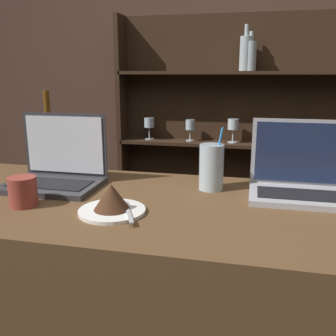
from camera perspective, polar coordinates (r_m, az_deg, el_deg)
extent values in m
cube|color=#4C3328|center=(2.49, 8.39, 12.84)|extent=(7.00, 0.06, 2.70)
cube|color=#332114|center=(2.57, -6.73, 2.35)|extent=(0.03, 0.18, 1.76)
cube|color=#332114|center=(2.51, 9.81, 1.95)|extent=(1.48, 0.02, 1.76)
cube|color=#332114|center=(2.53, 9.37, -6.27)|extent=(1.44, 0.18, 0.02)
cube|color=#332114|center=(2.41, 9.79, 3.59)|extent=(1.44, 0.18, 0.02)
cube|color=#332114|center=(2.37, 10.25, 14.11)|extent=(1.44, 0.18, 0.02)
cylinder|color=silver|center=(2.49, -2.85, 4.44)|extent=(0.06, 0.06, 0.01)
cylinder|color=silver|center=(2.49, -2.86, 5.36)|extent=(0.01, 0.01, 0.07)
cylinder|color=silver|center=(2.48, -2.88, 6.94)|extent=(0.06, 0.06, 0.06)
cylinder|color=silver|center=(2.43, 3.36, 4.20)|extent=(0.05, 0.05, 0.01)
cylinder|color=silver|center=(2.43, 3.38, 5.05)|extent=(0.01, 0.01, 0.07)
cylinder|color=silver|center=(2.42, 3.40, 6.60)|extent=(0.06, 0.06, 0.06)
cylinder|color=silver|center=(2.41, 9.80, 3.89)|extent=(0.06, 0.06, 0.01)
cylinder|color=silver|center=(2.40, 9.84, 4.88)|extent=(0.01, 0.01, 0.08)
cylinder|color=silver|center=(2.39, 9.92, 6.59)|extent=(0.07, 0.07, 0.07)
cylinder|color=silver|center=(2.41, 16.30, 3.53)|extent=(0.06, 0.06, 0.01)
cylinder|color=silver|center=(2.40, 16.36, 4.37)|extent=(0.01, 0.01, 0.07)
cylinder|color=silver|center=(2.39, 16.46, 5.73)|extent=(0.07, 0.07, 0.05)
cylinder|color=silver|center=(2.44, 22.71, 3.13)|extent=(0.06, 0.06, 0.01)
cylinder|color=silver|center=(2.43, 22.79, 3.91)|extent=(0.01, 0.01, 0.06)
cylinder|color=silver|center=(2.43, 22.93, 5.41)|extent=(0.06, 0.06, 0.07)
cylinder|color=#B2C1C6|center=(2.37, 12.45, 16.29)|extent=(0.07, 0.07, 0.17)
cylinder|color=#B2C1C6|center=(2.37, 12.61, 19.01)|extent=(0.02, 0.02, 0.06)
cylinder|color=#B2C1C6|center=(2.37, 11.74, 16.68)|extent=(0.07, 0.07, 0.20)
cylinder|color=#B2C1C6|center=(2.38, 11.91, 19.86)|extent=(0.02, 0.02, 0.07)
cube|color=#333338|center=(1.33, -17.26, -2.56)|extent=(0.32, 0.22, 0.02)
cube|color=black|center=(1.32, -17.53, -2.25)|extent=(0.27, 0.12, 0.00)
cube|color=#333338|center=(1.40, -15.42, 3.48)|extent=(0.32, 0.00, 0.22)
cube|color=white|center=(1.39, -15.47, 3.46)|extent=(0.29, 0.01, 0.20)
cube|color=#ADADB2|center=(1.23, 20.02, -4.15)|extent=(0.33, 0.21, 0.02)
cube|color=black|center=(1.22, 20.12, -3.83)|extent=(0.28, 0.11, 0.00)
cube|color=#ADADB2|center=(1.30, 19.95, 2.21)|extent=(0.33, 0.00, 0.22)
cube|color=#1E2847|center=(1.30, 19.96, 2.18)|extent=(0.31, 0.01, 0.20)
cylinder|color=white|center=(1.07, -8.51, -6.48)|extent=(0.19, 0.19, 0.01)
cone|color=#422616|center=(1.05, -8.59, -4.36)|extent=(0.10, 0.10, 0.07)
cube|color=#B7B7BC|center=(1.03, -6.11, -6.63)|extent=(0.08, 0.16, 0.00)
cylinder|color=silver|center=(1.25, 6.63, 0.13)|extent=(0.08, 0.08, 0.15)
cylinder|color=#338CD8|center=(1.24, 7.32, 1.41)|extent=(0.04, 0.01, 0.21)
cylinder|color=brown|center=(1.51, -17.53, 3.50)|extent=(0.07, 0.07, 0.23)
cylinder|color=brown|center=(1.49, -17.99, 9.49)|extent=(0.02, 0.02, 0.09)
cylinder|color=#993D33|center=(1.17, -21.23, -3.35)|extent=(0.08, 0.08, 0.09)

